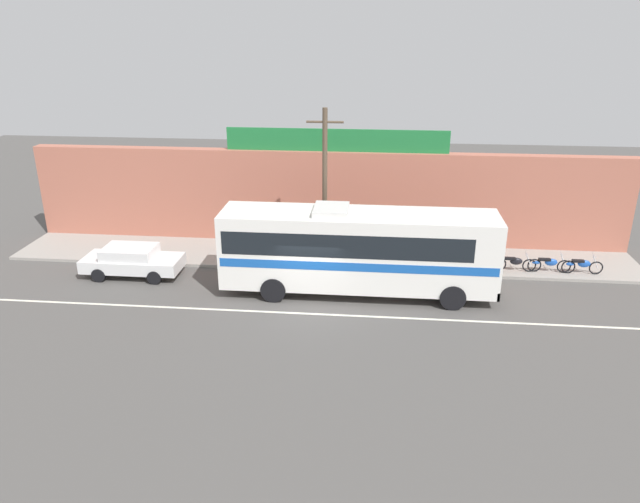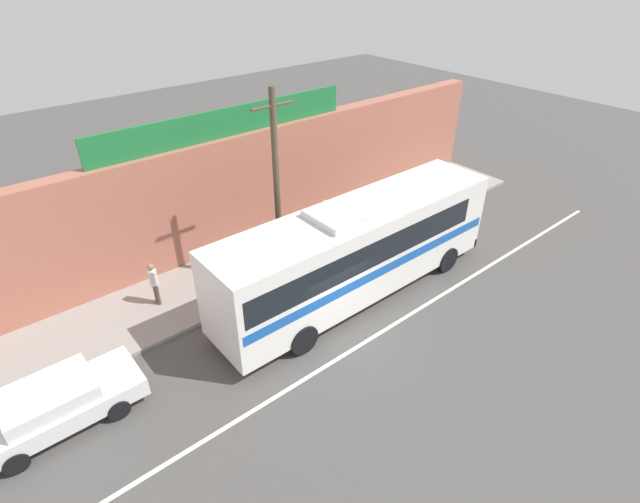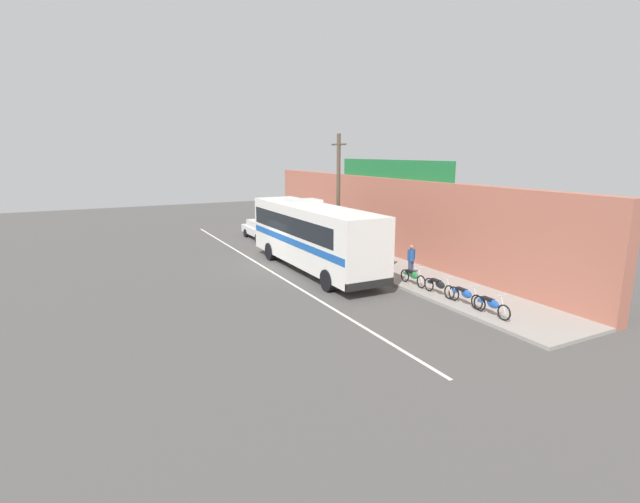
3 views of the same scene
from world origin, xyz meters
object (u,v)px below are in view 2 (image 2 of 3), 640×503
motorcycle_black (423,202)px  motorcycle_orange (461,185)px  pedestrian_far_right (363,204)px  pedestrian_far_left (325,215)px  utility_pole (277,189)px  motorcycle_red (443,193)px  intercity_bus (356,248)px  pedestrian_near_shop (154,281)px  parked_car (55,404)px  motorcycle_green (398,213)px

motorcycle_black → motorcycle_orange: size_ratio=1.06×
pedestrian_far_right → pedestrian_far_left: 2.11m
utility_pole → motorcycle_orange: 12.08m
motorcycle_red → motorcycle_black: (-1.55, -0.03, 0.00)m
intercity_bus → pedestrian_near_shop: (-5.93, 3.99, -0.94)m
intercity_bus → pedestrian_far_right: intercity_bus is taller
intercity_bus → pedestrian_near_shop: size_ratio=6.71×
intercity_bus → parked_car: bearing=175.2°
utility_pole → motorcycle_red: size_ratio=3.77×
pedestrian_far_left → motorcycle_green: bearing=-18.6°
motorcycle_orange → pedestrian_far_right: 6.24m
motorcycle_black → pedestrian_far_right: size_ratio=1.21×
parked_car → utility_pole: 9.28m
parked_car → pedestrian_far_right: 14.31m
intercity_bus → motorcycle_orange: intercity_bus is taller
motorcycle_orange → pedestrian_far_right: size_ratio=1.13×
pedestrian_far_right → motorcycle_orange: bearing=-9.0°
intercity_bus → motorcycle_red: (8.63, 2.75, -1.50)m
intercity_bus → motorcycle_red: size_ratio=5.91×
motorcycle_orange → pedestrian_near_shop: 16.05m
motorcycle_green → pedestrian_near_shop: size_ratio=1.09×
utility_pole → pedestrian_far_right: bearing=12.3°
pedestrian_far_left → pedestrian_near_shop: (-7.75, 0.12, -0.03)m
motorcycle_red → pedestrian_near_shop: bearing=175.1°
parked_car → pedestrian_far_left: (11.93, 3.02, 0.41)m
motorcycle_red → pedestrian_far_left: size_ratio=1.11×
intercity_bus → motorcycle_orange: 10.53m
motorcycle_red → pedestrian_far_right: size_ratio=1.19×
motorcycle_red → motorcycle_black: same height
utility_pole → motorcycle_orange: utility_pole is taller
motorcycle_black → pedestrian_far_right: (-3.16, 0.96, 0.51)m
parked_car → pedestrian_near_shop: bearing=36.8°
utility_pole → motorcycle_red: utility_pole is taller
motorcycle_green → pedestrian_far_right: pedestrian_far_right is taller
intercity_bus → pedestrian_far_right: (3.92, 3.68, -0.99)m
motorcycle_red → motorcycle_orange: (1.44, -0.04, 0.00)m
motorcycle_green → pedestrian_far_left: 3.69m
motorcycle_green → pedestrian_far_left: pedestrian_far_left is taller
motorcycle_black → motorcycle_green: (-1.81, -0.01, 0.00)m
parked_car → motorcycle_orange: 20.26m
motorcycle_black → pedestrian_near_shop: 13.08m
pedestrian_far_right → pedestrian_far_left: pedestrian_far_left is taller
parked_car → utility_pole: (8.57, 1.64, 3.16)m
pedestrian_far_right → motorcycle_green: bearing=-35.6°
motorcycle_green → pedestrian_far_right: bearing=144.4°
utility_pole → motorcycle_green: (6.82, 0.22, -3.33)m
intercity_bus → utility_pole: utility_pole is taller
utility_pole → motorcycle_orange: size_ratio=3.97×
motorcycle_black → pedestrian_far_left: size_ratio=1.12×
pedestrian_far_right → parked_car: bearing=-168.6°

